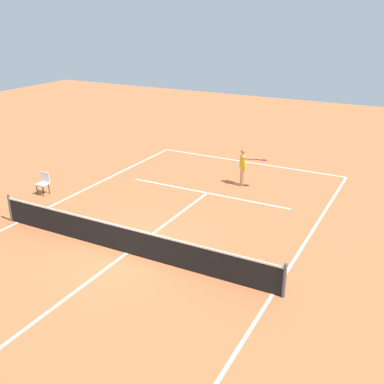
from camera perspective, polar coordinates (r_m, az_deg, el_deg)
ground_plane at (r=15.39m, az=-8.13°, el=-7.54°), size 60.00×60.00×0.00m
court_lines at (r=15.38m, az=-8.13°, el=-7.53°), size 10.16×22.06×0.01m
tennis_net at (r=15.15m, az=-8.23°, el=-5.91°), size 10.76×0.10×1.07m
player_serving at (r=20.71m, az=6.47°, el=3.48°), size 1.32×0.45×1.72m
tennis_ball at (r=19.01m, az=8.93°, el=-1.57°), size 0.07×0.07×0.07m
courtside_chair_mid at (r=20.80m, az=-18.05°, el=1.16°), size 0.44×0.46×0.95m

